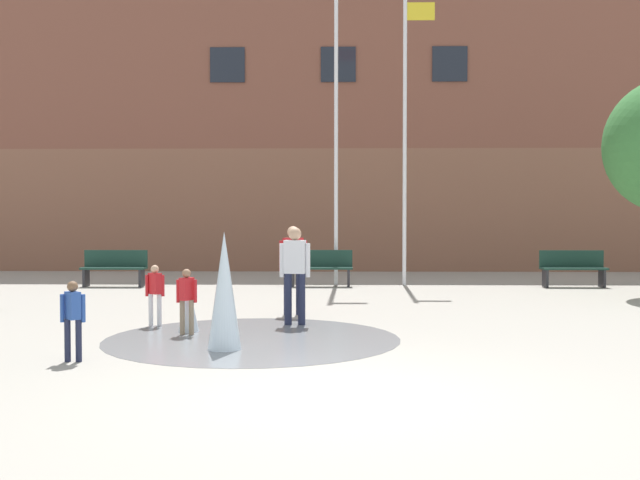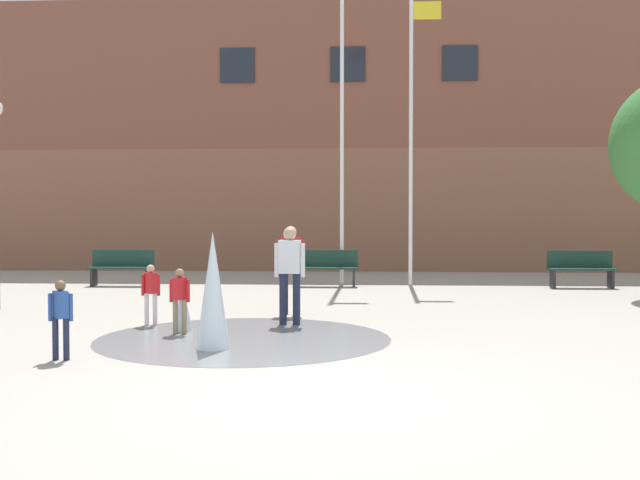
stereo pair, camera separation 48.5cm
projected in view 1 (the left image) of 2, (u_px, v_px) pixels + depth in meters
The scene contains 13 objects.
ground_plane at pixel (343, 396), 7.36m from camera, with size 100.00×100.00×0.00m, color #9E998E.
library_building at pixel (338, 144), 26.61m from camera, with size 36.00×6.05×8.69m.
splash_fountain at pixel (227, 307), 10.35m from camera, with size 4.26×4.26×1.57m.
park_bench_far_left at pixel (115, 267), 18.73m from camera, with size 1.60×0.44×0.91m.
park_bench_under_left_flagpole at pixel (321, 267), 18.78m from camera, with size 1.60×0.44×0.91m.
park_bench_center at pixel (573, 268), 18.61m from camera, with size 1.60×0.44×0.91m.
child_running at pixel (73, 314), 9.08m from camera, with size 0.31×0.24×0.99m.
adult_watching at pixel (295, 268), 12.13m from camera, with size 0.50×0.24×1.59m.
child_with_pink_shirt at pixel (187, 296), 11.13m from camera, with size 0.31×0.24×0.99m.
child_in_fountain at pixel (155, 290), 12.01m from camera, with size 0.31×0.23×0.99m.
adult_in_red at pixel (293, 263), 13.40m from camera, with size 0.50×0.27×1.59m.
flagpole_left at pixel (337, 111), 19.11m from camera, with size 0.80×0.10×8.40m.
flagpole_right at pixel (406, 127), 19.09m from camera, with size 0.80×0.10×7.60m.
Camera 1 is at (-0.07, -7.31, 1.78)m, focal length 42.00 mm.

